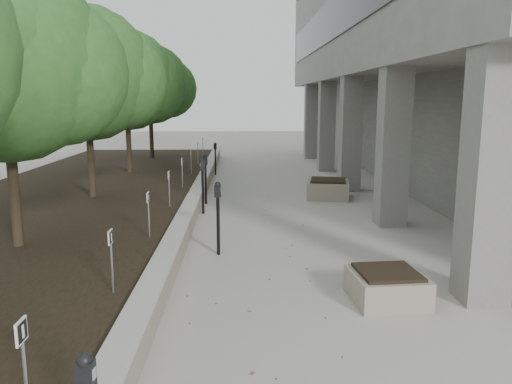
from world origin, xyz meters
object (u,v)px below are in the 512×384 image
object	(u,v)px
crabapple_tree_5	(150,101)
planter_back	(328,188)
parking_meter_2	(218,219)
parking_meter_3	(206,179)
planter_front	(387,286)
crabapple_tree_2	(6,104)
crabapple_tree_3	(87,103)
crabapple_tree_4	(127,102)
parking_meter_5	(215,159)
parking_meter_4	(203,186)

from	to	relation	value
crabapple_tree_5	planter_back	xyz separation A→B (m)	(7.21, -8.36, -2.81)
parking_meter_2	parking_meter_3	bearing A→B (deg)	101.80
crabapple_tree_5	planter_front	bearing A→B (deg)	-68.52
parking_meter_3	planter_back	bearing A→B (deg)	20.58
crabapple_tree_2	parking_meter_3	world-z (taller)	crabapple_tree_2
crabapple_tree_2	planter_front	world-z (taller)	crabapple_tree_2
planter_front	planter_back	size ratio (longest dim) A/B	0.83
crabapple_tree_3	parking_meter_3	bearing A→B (deg)	13.58
crabapple_tree_4	parking_meter_5	distance (m)	4.45
planter_front	crabapple_tree_2	bearing A→B (deg)	163.42
parking_meter_4	planter_back	distance (m)	4.55
crabapple_tree_3	crabapple_tree_2	bearing A→B (deg)	-90.00
crabapple_tree_3	parking_meter_2	world-z (taller)	crabapple_tree_3
crabapple_tree_3	parking_meter_2	distance (m)	6.33
parking_meter_5	crabapple_tree_4	bearing A→B (deg)	-135.39
crabapple_tree_3	crabapple_tree_5	size ratio (longest dim) A/B	1.00
crabapple_tree_3	parking_meter_4	world-z (taller)	crabapple_tree_3
parking_meter_3	planter_back	xyz separation A→B (m)	(3.96, 0.85, -0.47)
crabapple_tree_4	crabapple_tree_5	distance (m)	5.00
crabapple_tree_4	parking_meter_3	bearing A→B (deg)	-52.37
parking_meter_4	planter_front	size ratio (longest dim) A/B	1.42
crabapple_tree_4	parking_meter_2	world-z (taller)	crabapple_tree_4
crabapple_tree_3	planter_front	xyz separation A→B (m)	(6.69, -6.99, -2.86)
crabapple_tree_5	parking_meter_4	xyz separation A→B (m)	(3.26, -10.57, -2.33)
parking_meter_4	planter_back	size ratio (longest dim) A/B	1.17
crabapple_tree_2	parking_meter_4	distance (m)	5.98
crabapple_tree_3	planter_back	size ratio (longest dim) A/B	4.06
parking_meter_2	parking_meter_4	world-z (taller)	parking_meter_4
crabapple_tree_3	planter_front	size ratio (longest dim) A/B	4.90
crabapple_tree_5	parking_meter_4	size ratio (longest dim) A/B	3.46
parking_meter_4	planter_back	bearing A→B (deg)	7.78
crabapple_tree_4	crabapple_tree_2	bearing A→B (deg)	-90.00
crabapple_tree_5	parking_meter_3	world-z (taller)	crabapple_tree_5
planter_front	planter_back	distance (m)	8.65
crabapple_tree_3	parking_meter_5	world-z (taller)	crabapple_tree_3
parking_meter_2	parking_meter_3	world-z (taller)	parking_meter_3
planter_front	planter_back	world-z (taller)	planter_back
crabapple_tree_2	planter_back	distance (m)	10.20
crabapple_tree_2	crabapple_tree_4	distance (m)	10.00
crabapple_tree_5	parking_meter_3	distance (m)	10.05
crabapple_tree_2	parking_meter_5	distance (m)	12.52
crabapple_tree_2	parking_meter_5	bearing A→B (deg)	74.66
parking_meter_2	planter_back	world-z (taller)	parking_meter_2
crabapple_tree_3	crabapple_tree_5	xyz separation A→B (m)	(0.00, 10.00, 0.00)
parking_meter_3	parking_meter_4	xyz separation A→B (m)	(0.01, -1.36, 0.01)
crabapple_tree_2	crabapple_tree_5	distance (m)	15.00
parking_meter_3	planter_front	xyz separation A→B (m)	(3.44, -7.78, -0.52)
parking_meter_3	planter_back	size ratio (longest dim) A/B	1.17
crabapple_tree_2	crabapple_tree_3	size ratio (longest dim) A/B	1.00
crabapple_tree_2	parking_meter_4	size ratio (longest dim) A/B	3.46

